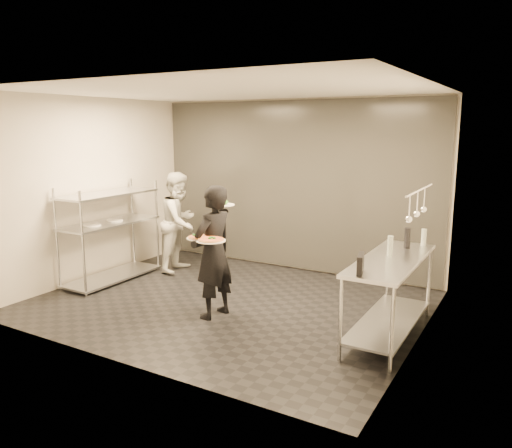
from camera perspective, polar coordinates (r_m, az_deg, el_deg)
The scene contains 13 objects.
room_shell at distance 7.52m, azimuth 1.55°, elevation 3.79°, with size 5.00×4.00×2.80m.
pass_rack at distance 8.00m, azimuth -16.33°, elevation -0.80°, with size 0.60×1.60×1.50m.
prep_counter at distance 5.82m, azimuth 15.07°, elevation -6.61°, with size 0.60×1.80×0.92m.
utensil_rail at distance 5.56m, azimuth 18.01°, elevation 2.17°, with size 0.07×1.20×0.31m.
waiter at distance 6.19m, azimuth -4.88°, elevation -3.23°, with size 0.61×0.40×1.66m, color black.
chef at distance 8.28m, azimuth -8.71°, elevation 0.24°, with size 0.79×0.62×1.63m, color beige.
pizza_plate_near at distance 6.07m, azimuth -6.51°, elevation -1.53°, with size 0.31×0.31×0.05m.
pizza_plate_far at distance 5.89m, azimuth -5.17°, elevation -1.82°, with size 0.35×0.35×0.05m.
salad_plate at distance 6.36m, azimuth -3.80°, elevation 2.37°, with size 0.29×0.29×0.07m.
pos_monitor at distance 5.08m, azimuth 11.85°, elevation -4.46°, with size 0.05×0.27×0.19m, color black.
bottle_green at distance 5.82m, azimuth 15.08°, elevation -2.43°, with size 0.06×0.06×0.23m, color gray.
bottle_clear at distance 6.44m, azimuth 18.63°, elevation -1.44°, with size 0.06×0.06×0.21m, color gray.
bottle_dark at distance 6.23m, azimuth 16.92°, elevation -1.55°, with size 0.07×0.07×0.25m, color black.
Camera 1 is at (3.55, -5.38, 2.36)m, focal length 35.00 mm.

